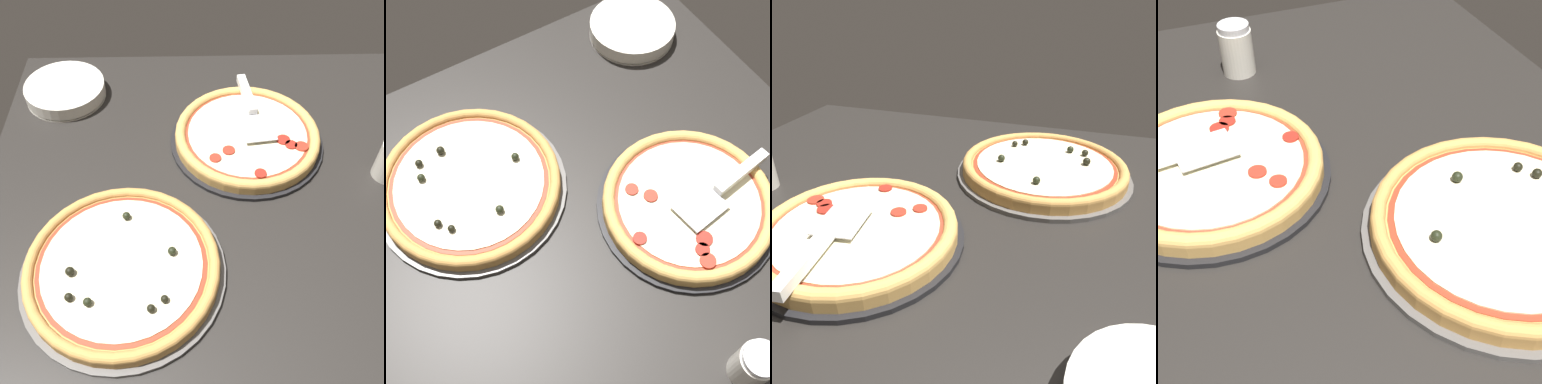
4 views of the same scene
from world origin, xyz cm
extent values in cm
cube|color=black|center=(0.00, 0.00, -1.80)|extent=(122.08, 110.80, 3.60)
cylinder|color=black|center=(-2.70, -17.11, 0.50)|extent=(38.66, 38.66, 1.00)
cylinder|color=tan|center=(-2.70, -17.11, 2.03)|extent=(36.34, 36.34, 2.07)
torus|color=tan|center=(-2.70, -17.11, 3.07)|extent=(36.34, 36.34, 2.60)
cylinder|color=#A33823|center=(-2.70, -17.11, 3.14)|extent=(31.59, 31.59, 0.15)
cylinder|color=beige|center=(-2.70, -17.11, 3.27)|extent=(29.80, 29.80, 0.40)
cylinder|color=#AD2D1E|center=(2.45, -10.86, 3.67)|extent=(3.00, 3.00, 0.40)
cylinder|color=maroon|center=(-12.96, -12.41, 3.67)|extent=(2.95, 2.95, 0.40)
cylinder|color=#AD2D1E|center=(-15.38, -11.80, 3.67)|extent=(3.28, 3.28, 0.40)
cylinder|color=#AD2D1E|center=(5.84, -8.39, 3.67)|extent=(2.82, 2.82, 0.40)
cylinder|color=maroon|center=(-4.37, -3.28, 3.67)|extent=(2.83, 2.83, 0.40)
cylinder|color=maroon|center=(-11.31, -14.17, 3.67)|extent=(3.40, 3.40, 0.40)
cylinder|color=#565451|center=(25.92, 19.89, 0.50)|extent=(41.69, 41.69, 1.00)
cylinder|color=#C68E47|center=(25.92, 19.89, 2.08)|extent=(39.19, 39.19, 2.16)
torus|color=#C68E47|center=(25.92, 19.89, 3.16)|extent=(39.19, 39.19, 2.26)
cylinder|color=maroon|center=(25.92, 19.89, 3.23)|extent=(34.06, 34.06, 0.15)
cylinder|color=beige|center=(25.92, 19.89, 3.36)|extent=(32.13, 32.13, 0.40)
sphere|color=black|center=(19.76, 29.75, 4.35)|extent=(1.59, 1.59, 1.59)
sphere|color=black|center=(17.29, 27.91, 4.31)|extent=(1.50, 1.50, 1.50)
sphere|color=black|center=(15.96, 17.63, 4.43)|extent=(1.74, 1.74, 1.74)
sphere|color=black|center=(25.71, 8.71, 4.40)|extent=(1.68, 1.68, 1.68)
cube|color=silver|center=(-5.22, -17.70, 4.49)|extent=(9.12, 10.69, 0.24)
cylinder|color=silver|center=(-35.22, -5.46, 4.72)|extent=(6.88, 6.88, 9.43)
cylinder|color=silver|center=(-35.22, -5.46, 10.13)|extent=(6.33, 6.33, 1.40)
camera|label=1|loc=(13.03, 65.05, 81.47)|focal=42.00mm
camera|label=2|loc=(-36.27, 31.26, 101.01)|focal=50.00mm
camera|label=3|loc=(32.45, -64.04, 42.07)|focal=35.00mm
camera|label=4|loc=(67.67, -20.78, 59.35)|focal=50.00mm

